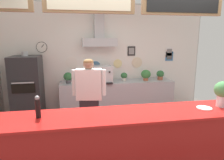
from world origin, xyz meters
TOP-DOWN VIEW (x-y plane):
  - back_wall_assembly at (-0.01, 2.34)m, footprint 5.29×2.98m
  - service_counter at (0.00, -0.51)m, footprint 3.99×0.64m
  - back_prep_counter at (0.25, 2.13)m, footprint 2.85×0.57m
  - pizza_oven at (-1.89, 2.03)m, footprint 0.64×0.74m
  - shop_worker at (-0.55, 0.73)m, footprint 0.60×0.29m
  - espresso_machine at (-0.13, 2.11)m, footprint 0.46×0.54m
  - potted_rosemary at (1.41, 2.14)m, footprint 0.20×0.20m
  - potted_oregano at (1.00, 2.11)m, footprint 0.25×0.25m
  - potted_basil at (-0.96, 2.11)m, footprint 0.22×0.22m
  - potted_thyme at (0.43, 2.15)m, footprint 0.17×0.17m
  - condiment_plate at (0.88, -0.52)m, footprint 0.19×0.19m
  - basil_vase at (1.16, -0.48)m, footprint 0.22×0.22m
  - pepper_grinder at (-1.22, -0.47)m, footprint 0.06×0.06m

SIDE VIEW (x-z plane):
  - back_prep_counter at x=0.25m, z-range -0.01..0.90m
  - service_counter at x=0.00m, z-range 0.00..1.06m
  - pizza_oven at x=-1.89m, z-range -0.05..1.64m
  - shop_worker at x=-0.55m, z-range 0.05..1.68m
  - potted_thyme at x=0.43m, z-range 0.92..1.13m
  - potted_rosemary at x=1.41m, z-range 0.92..1.16m
  - potted_basil at x=-0.96m, z-range 0.93..1.19m
  - potted_oregano at x=1.00m, z-range 0.92..1.20m
  - condiment_plate at x=0.88m, z-range 1.06..1.08m
  - espresso_machine at x=-0.13m, z-range 0.90..1.31m
  - pepper_grinder at x=-1.22m, z-range 1.06..1.32m
  - basil_vase at x=1.16m, z-range 1.08..1.43m
  - back_wall_assembly at x=-0.01m, z-range 0.10..2.95m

